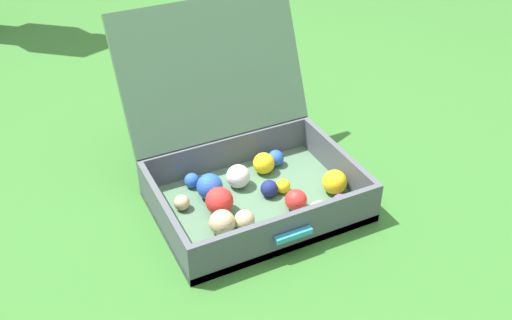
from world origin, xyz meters
TOP-DOWN VIEW (x-y plane):
  - ground_plane at (0.00, 0.00)m, footprint 16.00×16.00m
  - open_suitcase at (0.01, 0.09)m, footprint 0.60×0.64m

SIDE VIEW (x-z plane):
  - ground_plane at x=0.00m, z-range 0.00..0.00m
  - open_suitcase at x=0.01m, z-range -0.15..0.38m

